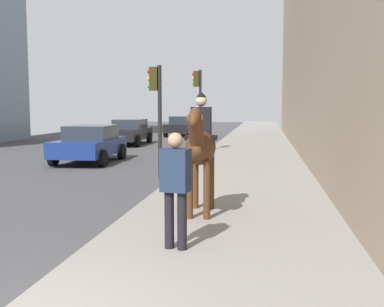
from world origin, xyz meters
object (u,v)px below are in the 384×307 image
Objects in this scene: car_near_lane at (181,126)px; traffic_light_far_curb at (198,98)px; car_far_lane at (90,143)px; traffic_light_near_curb at (157,102)px; mounted_horse_near at (200,146)px; pedestrian_greeting at (176,183)px; car_mid_lane at (129,132)px.

traffic_light_far_curb is (-12.75, -3.07, 1.81)m from car_near_lane.
car_far_lane is 5.18m from traffic_light_near_curb.
mounted_horse_near is 5.50m from traffic_light_near_curb.
pedestrian_greeting reaches higher than car_near_lane.
car_near_lane is 8.31m from car_mid_lane.
car_mid_lane is 6.73m from traffic_light_far_curb.
car_far_lane is at bearing -1.52° from car_near_lane.
car_near_lane and car_mid_lane have the same top height.
traffic_light_far_curb is at bearing 14.34° from car_near_lane.
car_near_lane is 1.11× the size of car_far_lane.
traffic_light_far_curb reaches higher than car_far_lane.
mounted_horse_near is at bearing 31.56° from car_far_lane.
traffic_light_far_curb reaches higher than car_mid_lane.
mounted_horse_near reaches higher than car_mid_lane.
traffic_light_far_curb is (14.52, 1.72, 1.46)m from pedestrian_greeting.
mounted_horse_near is 0.62× the size of traffic_light_far_curb.
car_near_lane is at bearing -170.58° from mounted_horse_near.
traffic_light_far_curb is at bearing -173.30° from mounted_horse_near.
car_mid_lane is 12.69m from traffic_light_near_curb.
traffic_light_near_curb reaches higher than mounted_horse_near.
traffic_light_far_curb reaches higher than traffic_light_near_curb.
mounted_horse_near reaches higher than pedestrian_greeting.
car_mid_lane is 8.35m from car_far_lane.
car_near_lane is (25.03, 4.84, -0.70)m from mounted_horse_near.
traffic_light_far_curb is at bearing 44.67° from car_mid_lane.
traffic_light_near_curb is at bearing 8.85° from car_near_lane.
traffic_light_far_curb reaches higher than mounted_horse_near.
pedestrian_greeting is 14.69m from traffic_light_far_curb.
pedestrian_greeting is 20.11m from car_mid_lane.
pedestrian_greeting is 0.38× the size of car_near_lane.
traffic_light_near_curb reaches higher than car_near_lane.
traffic_light_far_curb is (12.29, 1.78, 1.11)m from mounted_horse_near.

